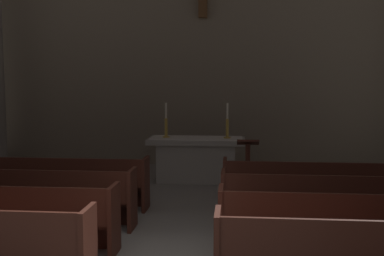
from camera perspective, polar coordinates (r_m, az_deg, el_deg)
pew_left_row_3 at (r=8.08m, az=-20.44°, el=-7.78°), size 3.80×0.50×0.95m
pew_left_row_4 at (r=9.06m, az=-17.41°, el=-6.22°), size 3.80×0.50×0.95m
pew_right_row_2 at (r=6.46m, az=20.60°, el=-11.20°), size 3.80×0.50×0.95m
pew_right_row_3 at (r=7.49m, az=18.38°, el=-8.78°), size 3.80×0.50×0.95m
pew_right_row_4 at (r=8.53m, az=16.71°, el=-6.93°), size 3.80×0.50×0.95m
altar at (r=10.82m, az=0.54°, el=-3.68°), size 2.20×0.90×1.01m
candlestick_left at (r=10.81m, az=-3.15°, el=0.24°), size 0.16×0.16×0.80m
candlestick_right at (r=10.69m, az=4.29°, el=0.17°), size 0.16×0.16×0.80m
apse_with_cross at (r=13.07m, az=1.41°, el=15.20°), size 12.32×0.47×8.89m
lectern at (r=9.61m, az=6.74°, el=-4.87°), size 0.44×0.36×1.15m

